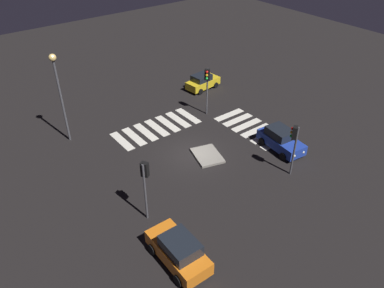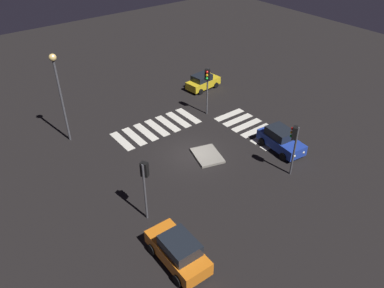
% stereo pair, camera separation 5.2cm
% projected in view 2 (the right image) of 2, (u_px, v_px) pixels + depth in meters
% --- Properties ---
extents(ground_plane, '(80.00, 80.00, 0.00)m').
position_uv_depth(ground_plane, '(192.00, 154.00, 29.88)').
color(ground_plane, black).
extents(traffic_island, '(3.02, 2.58, 0.18)m').
position_uv_depth(traffic_island, '(207.00, 156.00, 29.61)').
color(traffic_island, gray).
rests_on(traffic_island, ground).
extents(car_blue, '(4.17, 2.23, 1.76)m').
position_uv_depth(car_blue, '(281.00, 140.00, 30.06)').
color(car_blue, '#1E389E').
rests_on(car_blue, ground).
extents(car_orange, '(4.25, 2.04, 1.83)m').
position_uv_depth(car_orange, '(178.00, 251.00, 20.83)').
color(car_orange, orange).
rests_on(car_orange, ground).
extents(car_yellow, '(2.03, 3.81, 1.61)m').
position_uv_depth(car_yellow, '(203.00, 82.00, 39.24)').
color(car_yellow, gold).
rests_on(car_yellow, ground).
extents(traffic_light_south, '(0.53, 0.54, 4.01)m').
position_uv_depth(traffic_light_south, '(294.00, 139.00, 26.19)').
color(traffic_light_south, '#47474C').
rests_on(traffic_light_south, ground).
extents(traffic_light_east, '(0.54, 0.53, 4.49)m').
position_uv_depth(traffic_light_east, '(207.00, 81.00, 33.26)').
color(traffic_light_east, '#47474C').
rests_on(traffic_light_east, ground).
extents(traffic_light_west, '(0.54, 0.53, 4.24)m').
position_uv_depth(traffic_light_west, '(145.00, 177.00, 22.47)').
color(traffic_light_west, '#47474C').
rests_on(traffic_light_west, ground).
extents(street_lamp, '(0.56, 0.56, 7.46)m').
position_uv_depth(street_lamp, '(58.00, 84.00, 28.80)').
color(street_lamp, '#47474C').
rests_on(street_lamp, ground).
extents(crosswalk_near, '(6.45, 3.20, 0.02)m').
position_uv_depth(crosswalk_near, '(251.00, 128.00, 33.18)').
color(crosswalk_near, silver).
rests_on(crosswalk_near, ground).
extents(crosswalk_side, '(3.20, 7.60, 0.02)m').
position_uv_depth(crosswalk_side, '(157.00, 128.00, 33.20)').
color(crosswalk_side, silver).
rests_on(crosswalk_side, ground).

